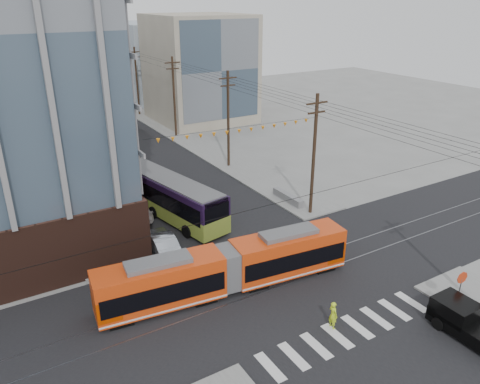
% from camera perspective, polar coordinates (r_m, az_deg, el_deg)
% --- Properties ---
extents(ground, '(160.00, 160.00, 0.00)m').
position_cam_1_polar(ground, '(31.44, 9.15, -13.47)').
color(ground, slate).
extents(bg_bldg_ne_near, '(14.00, 14.00, 16.00)m').
position_cam_1_polar(bg_bldg_ne_near, '(75.34, -4.95, 14.74)').
color(bg_bldg_ne_near, gray).
rests_on(bg_bldg_ne_near, ground).
extents(bg_bldg_ne_far, '(16.00, 16.00, 14.00)m').
position_cam_1_polar(bg_bldg_ne_far, '(94.39, -9.45, 15.53)').
color(bg_bldg_ne_far, '#8C99A5').
rests_on(bg_bldg_ne_far, ground).
extents(utility_pole_far, '(0.30, 0.30, 11.00)m').
position_cam_1_polar(utility_pole_far, '(80.18, -12.46, 12.98)').
color(utility_pole_far, black).
rests_on(utility_pole_far, ground).
extents(streetcar, '(17.59, 4.39, 3.36)m').
position_cam_1_polar(streetcar, '(31.57, -1.53, -9.30)').
color(streetcar, red).
rests_on(streetcar, ground).
extents(city_bus, '(5.46, 13.66, 3.78)m').
position_cam_1_polar(city_bus, '(42.32, -8.61, -0.51)').
color(city_bus, black).
rests_on(city_bus, ground).
extents(pickup_truck, '(1.99, 5.51, 1.86)m').
position_cam_1_polar(pickup_truck, '(30.91, 27.02, -14.61)').
color(pickup_truck, black).
rests_on(pickup_truck, ground).
extents(parked_car_silver, '(2.07, 5.03, 1.62)m').
position_cam_1_polar(parked_car_silver, '(36.97, -9.57, -6.05)').
color(parked_car_silver, '#979EA8').
rests_on(parked_car_silver, ground).
extents(parked_car_white, '(2.56, 5.19, 1.45)m').
position_cam_1_polar(parked_car_white, '(43.04, -12.43, -2.09)').
color(parked_car_white, beige).
rests_on(parked_car_white, ground).
extents(parked_car_grey, '(3.37, 5.16, 1.32)m').
position_cam_1_polar(parked_car_grey, '(50.08, -15.73, 1.10)').
color(parked_car_grey, '#4E4F55').
rests_on(parked_car_grey, ground).
extents(pedestrian, '(0.46, 0.68, 1.81)m').
position_cam_1_polar(pedestrian, '(29.31, 11.27, -14.49)').
color(pedestrian, '#C0E120').
rests_on(pedestrian, ground).
extents(stop_sign, '(0.93, 0.93, 2.73)m').
position_cam_1_polar(stop_sign, '(32.73, 25.13, -11.12)').
color(stop_sign, red).
rests_on(stop_sign, ground).
extents(jersey_barrier, '(0.96, 4.16, 0.83)m').
position_cam_1_polar(jersey_barrier, '(45.40, 5.86, -0.74)').
color(jersey_barrier, gray).
rests_on(jersey_barrier, ground).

